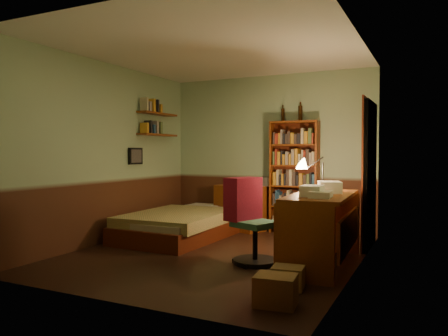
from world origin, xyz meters
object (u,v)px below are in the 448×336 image
at_px(mini_stereo, 265,182).
at_px(desk, 322,230).
at_px(office_chair, 255,227).
at_px(bed, 186,214).
at_px(cardboard_box_a, 276,290).
at_px(cardboard_box_b, 288,277).
at_px(desk_lamp, 323,164).
at_px(dresser, 240,208).
at_px(bookshelf, 294,177).

bearing_deg(mini_stereo, desk, -52.29).
bearing_deg(office_chair, bed, 166.85).
height_order(bed, office_chair, office_chair).
relative_size(mini_stereo, office_chair, 0.30).
height_order(cardboard_box_a, cardboard_box_b, cardboard_box_a).
height_order(bed, desk_lamp, desk_lamp).
height_order(dresser, cardboard_box_a, dresser).
height_order(bed, cardboard_box_b, bed).
height_order(bed, bookshelf, bookshelf).
xyz_separation_m(bookshelf, desk_lamp, (0.75, -1.20, 0.26)).
relative_size(bed, desk_lamp, 3.44).
height_order(desk, cardboard_box_a, desk).
height_order(bookshelf, cardboard_box_a, bookshelf).
relative_size(mini_stereo, bookshelf, 0.14).
distance_m(dresser, desk, 2.51).
bearing_deg(desk, office_chair, -163.23).
xyz_separation_m(bed, cardboard_box_b, (2.24, -1.83, -0.23)).
distance_m(mini_stereo, cardboard_box_b, 3.21).
height_order(bookshelf, office_chair, bookshelf).
relative_size(bed, cardboard_box_a, 6.59).
bearing_deg(cardboard_box_a, mini_stereo, 112.03).
bearing_deg(bed, cardboard_box_a, -44.14).
bearing_deg(desk_lamp, cardboard_box_b, -77.29).
height_order(office_chair, cardboard_box_b, office_chair).
distance_m(dresser, cardboard_box_a, 3.68).
xyz_separation_m(bookshelf, cardboard_box_b, (0.79, -2.81, -0.80)).
bearing_deg(bookshelf, office_chair, -88.12).
relative_size(desk_lamp, cardboard_box_a, 1.92).
bearing_deg(office_chair, mini_stereo, 128.99).
bearing_deg(dresser, bed, -101.04).
distance_m(mini_stereo, office_chair, 2.26).
bearing_deg(cardboard_box_b, cardboard_box_a, -84.37).
xyz_separation_m(cardboard_box_a, cardboard_box_b, (-0.05, 0.50, -0.03)).
distance_m(desk, cardboard_box_a, 1.51).
relative_size(desk, cardboard_box_a, 4.45).
xyz_separation_m(bed, desk, (2.32, -0.85, 0.07)).
xyz_separation_m(bed, bookshelf, (1.44, 0.98, 0.57)).
bearing_deg(desk, dresser, 133.32).
bearing_deg(bookshelf, bed, -148.50).
bearing_deg(cardboard_box_a, desk, 88.48).
xyz_separation_m(mini_stereo, bookshelf, (0.51, -0.04, 0.09)).
height_order(desk, desk_lamp, desk_lamp).
bearing_deg(cardboard_box_b, desk, 84.82).
bearing_deg(desk_lamp, bookshelf, 132.89).
bearing_deg(office_chair, desk, 40.80).
xyz_separation_m(bookshelf, desk, (0.88, -1.83, -0.49)).
bearing_deg(desk_lamp, mini_stereo, 146.41).
relative_size(desk, desk_lamp, 2.32).
xyz_separation_m(mini_stereo, desk_lamp, (1.26, -1.24, 0.34)).
distance_m(desk, desk_lamp, 0.99).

